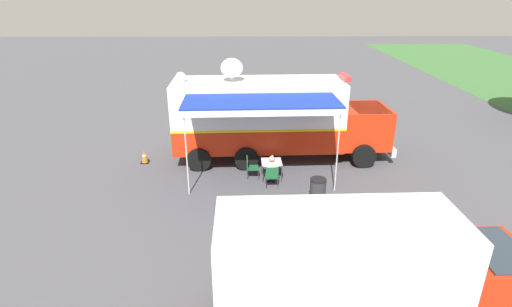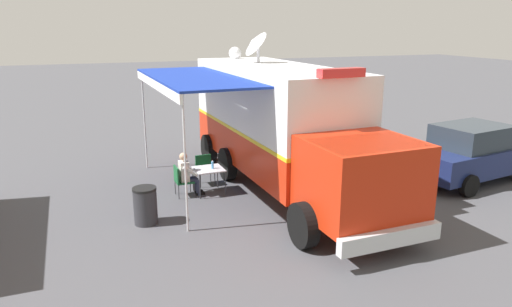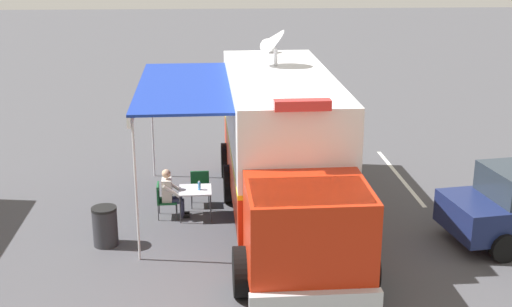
% 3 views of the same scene
% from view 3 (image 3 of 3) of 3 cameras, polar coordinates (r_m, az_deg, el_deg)
% --- Properties ---
extents(ground_plane, '(100.00, 100.00, 0.00)m').
position_cam_3_polar(ground_plane, '(17.92, 1.90, -4.47)').
color(ground_plane, '#47474C').
extents(lot_stripe, '(0.26, 4.80, 0.01)m').
position_cam_3_polar(lot_stripe, '(20.57, 11.74, -1.87)').
color(lot_stripe, silver).
rests_on(lot_stripe, ground).
extents(command_truck, '(5.08, 9.56, 4.53)m').
position_cam_3_polar(command_truck, '(16.57, 2.14, 0.78)').
color(command_truck, red).
rests_on(command_truck, ground).
extents(folding_table, '(0.82, 0.82, 0.73)m').
position_cam_3_polar(folding_table, '(17.16, -5.03, -3.14)').
color(folding_table, silver).
rests_on(folding_table, ground).
extents(water_bottle, '(0.07, 0.07, 0.22)m').
position_cam_3_polar(water_bottle, '(17.07, -4.70, -2.67)').
color(water_bottle, '#4C99D8').
rests_on(water_bottle, folding_table).
extents(folding_chair_at_table, '(0.49, 0.49, 0.87)m').
position_cam_3_polar(folding_chair_at_table, '(17.30, -7.67, -3.63)').
color(folding_chair_at_table, '#19562D').
rests_on(folding_chair_at_table, ground).
extents(folding_chair_beside_table, '(0.49, 0.49, 0.87)m').
position_cam_3_polar(folding_chair_beside_table, '(18.01, -4.65, -2.65)').
color(folding_chair_beside_table, '#19562D').
rests_on(folding_chair_beside_table, ground).
extents(seated_responder, '(0.67, 0.56, 1.25)m').
position_cam_3_polar(seated_responder, '(17.24, -7.06, -3.19)').
color(seated_responder, silver).
rests_on(seated_responder, ground).
extents(trash_bin, '(0.57, 0.57, 0.91)m').
position_cam_3_polar(trash_bin, '(16.03, -12.35, -5.88)').
color(trash_bin, '#2D2D33').
rests_on(trash_bin, ground).
extents(traffic_cone, '(0.36, 0.36, 0.58)m').
position_cam_3_polar(traffic_cone, '(22.48, -0.33, 0.93)').
color(traffic_cone, black).
rests_on(traffic_cone, ground).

